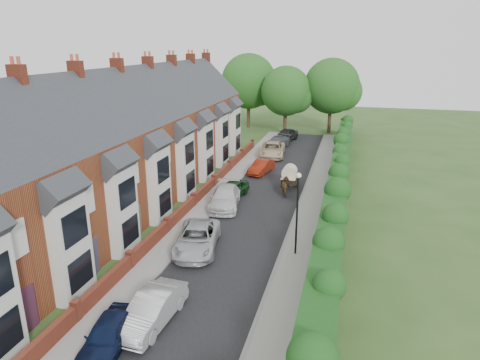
% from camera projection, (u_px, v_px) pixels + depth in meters
% --- Properties ---
extents(ground, '(140.00, 140.00, 0.00)m').
position_uv_depth(ground, '(222.00, 281.00, 22.82)').
color(ground, '#2D4C1E').
rests_on(ground, ground).
extents(road, '(6.00, 58.00, 0.02)m').
position_uv_depth(road, '(257.00, 207.00, 33.07)').
color(road, black).
rests_on(road, ground).
extents(pavement_hedge_side, '(2.20, 58.00, 0.12)m').
position_uv_depth(pavement_hedge_side, '(311.00, 212.00, 32.06)').
color(pavement_hedge_side, gray).
rests_on(pavement_hedge_side, ground).
extents(pavement_house_side, '(1.70, 58.00, 0.12)m').
position_uv_depth(pavement_house_side, '(210.00, 202.00, 33.99)').
color(pavement_house_side, gray).
rests_on(pavement_house_side, ground).
extents(kerb_hedge_side, '(0.18, 58.00, 0.13)m').
position_uv_depth(kerb_hedge_side, '(297.00, 211.00, 32.31)').
color(kerb_hedge_side, gray).
rests_on(kerb_hedge_side, ground).
extents(kerb_house_side, '(0.18, 58.00, 0.13)m').
position_uv_depth(kerb_house_side, '(220.00, 203.00, 33.79)').
color(kerb_house_side, gray).
rests_on(kerb_house_side, ground).
extents(hedge, '(2.10, 58.00, 2.85)m').
position_uv_depth(hedge, '(336.00, 195.00, 31.15)').
color(hedge, '#133B13').
rests_on(hedge, ground).
extents(terrace_row, '(9.05, 40.50, 11.50)m').
position_uv_depth(terrace_row, '(125.00, 146.00, 33.29)').
color(terrace_row, brown).
rests_on(terrace_row, ground).
extents(garden_wall_row, '(0.35, 40.35, 1.10)m').
position_uv_depth(garden_wall_row, '(194.00, 201.00, 33.19)').
color(garden_wall_row, maroon).
rests_on(garden_wall_row, ground).
extents(lamppost, '(0.32, 0.32, 5.16)m').
position_uv_depth(lamppost, '(297.00, 204.00, 24.67)').
color(lamppost, black).
rests_on(lamppost, ground).
extents(tree_far_left, '(7.14, 6.80, 9.29)m').
position_uv_depth(tree_far_left, '(288.00, 92.00, 58.62)').
color(tree_far_left, '#332316').
rests_on(tree_far_left, ground).
extents(tree_far_right, '(7.98, 7.60, 10.31)m').
position_uv_depth(tree_far_right, '(334.00, 88.00, 58.82)').
color(tree_far_right, '#332316').
rests_on(tree_far_right, ground).
extents(tree_far_back, '(8.40, 8.00, 10.82)m').
position_uv_depth(tree_far_back, '(251.00, 83.00, 62.55)').
color(tree_far_back, '#332316').
rests_on(tree_far_back, ground).
extents(car_navy, '(2.11, 4.07, 1.32)m').
position_uv_depth(car_navy, '(108.00, 335.00, 17.64)').
color(car_navy, black).
rests_on(car_navy, ground).
extents(car_silver_a, '(1.85, 4.52, 1.46)m').
position_uv_depth(car_silver_a, '(152.00, 309.00, 19.21)').
color(car_silver_a, '#B3B4B9').
rests_on(car_silver_a, ground).
extents(car_silver_b, '(3.39, 5.67, 1.48)m').
position_uv_depth(car_silver_b, '(197.00, 238.00, 26.16)').
color(car_silver_b, '#B1B2B8').
rests_on(car_silver_b, ground).
extents(car_white, '(2.97, 5.52, 1.52)m').
position_uv_depth(car_white, '(225.00, 197.00, 33.07)').
color(car_white, silver).
rests_on(car_white, ground).
extents(car_green, '(2.38, 4.36, 1.41)m').
position_uv_depth(car_green, '(232.00, 190.00, 34.94)').
color(car_green, '#0F3414').
rests_on(car_green, ground).
extents(car_red, '(2.13, 4.14, 1.30)m').
position_uv_depth(car_red, '(261.00, 167.00, 41.65)').
color(car_red, maroon).
rests_on(car_red, ground).
extents(car_beige, '(3.18, 5.89, 1.57)m').
position_uv_depth(car_beige, '(272.00, 150.00, 47.83)').
color(car_beige, beige).
rests_on(car_beige, ground).
extents(car_grey, '(3.03, 5.21, 1.42)m').
position_uv_depth(car_grey, '(277.00, 143.00, 51.55)').
color(car_grey, '#4C4D53').
rests_on(car_grey, ground).
extents(car_black, '(3.04, 5.05, 1.61)m').
position_uv_depth(car_black, '(286.00, 135.00, 55.30)').
color(car_black, black).
rests_on(car_black, ground).
extents(horse, '(1.32, 1.92, 1.49)m').
position_uv_depth(horse, '(286.00, 187.00, 35.52)').
color(horse, '#49361A').
rests_on(horse, ground).
extents(horse_cart, '(1.33, 2.93, 2.11)m').
position_uv_depth(horse_cart, '(289.00, 175.00, 37.12)').
color(horse_cart, black).
rests_on(horse_cart, ground).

